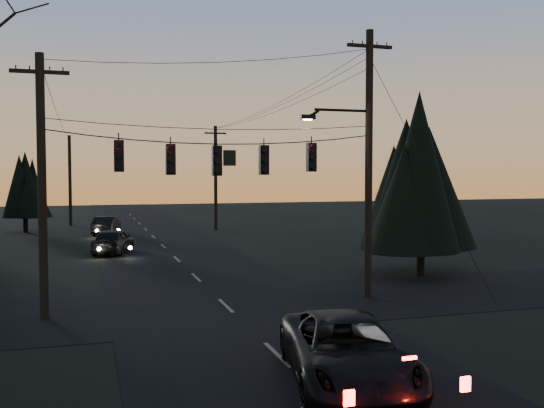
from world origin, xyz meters
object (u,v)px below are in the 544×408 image
object	(u,v)px
evergreen_right	(422,180)
sedan_oncoming_a	(113,241)
utility_pole_far_l	(71,225)
suv_near	(347,352)
sedan_oncoming_b	(107,226)
utility_pole_far_r	(216,230)
utility_pole_right	(368,297)
utility_pole_left	(45,318)

from	to	relation	value
evergreen_right	sedan_oncoming_a	xyz separation A→B (m)	(-13.06, 11.86, -3.62)
utility_pole_far_l	suv_near	size ratio (longest dim) A/B	1.49
evergreen_right	sedan_oncoming_b	size ratio (longest dim) A/B	1.77
utility_pole_far_r	utility_pole_far_l	distance (m)	14.01
utility_pole_right	sedan_oncoming_a	bearing A→B (deg)	119.52
utility_pole_right	utility_pole_far_l	size ratio (longest dim) A/B	1.25
utility_pole_right	utility_pole_far_l	xyz separation A→B (m)	(-11.50, 36.00, 0.00)
utility_pole_far_l	utility_pole_far_r	bearing A→B (deg)	-34.82
utility_pole_right	sedan_oncoming_b	bearing A→B (deg)	108.15
utility_pole_right	suv_near	world-z (taller)	utility_pole_right
utility_pole_left	utility_pole_far_l	size ratio (longest dim) A/B	1.06
utility_pole_far_l	sedan_oncoming_a	distance (m)	20.83
utility_pole_far_r	sedan_oncoming_b	world-z (taller)	utility_pole_far_r
utility_pole_left	utility_pole_far_l	world-z (taller)	utility_pole_left
utility_pole_left	sedan_oncoming_b	size ratio (longest dim) A/B	2.01
utility_pole_far_r	sedan_oncoming_a	distance (m)	15.36
utility_pole_right	utility_pole_left	world-z (taller)	utility_pole_right
evergreen_right	suv_near	distance (m)	15.52
utility_pole_far_r	suv_near	bearing A→B (deg)	-97.33
utility_pole_right	suv_near	bearing A→B (deg)	-118.76
suv_near	sedan_oncoming_a	size ratio (longest dim) A/B	1.25
evergreen_right	sedan_oncoming_b	xyz separation A→B (m)	(-13.06, 23.04, -3.65)
utility_pole_right	evergreen_right	size ratio (longest dim) A/B	1.33
evergreen_right	sedan_oncoming_b	distance (m)	26.73
utility_pole_left	sedan_oncoming_a	world-z (taller)	utility_pole_left
utility_pole_far_l	sedan_oncoming_b	size ratio (longest dim) A/B	1.89
utility_pole_far_r	utility_pole_right	bearing A→B (deg)	-90.00
utility_pole_far_r	sedan_oncoming_a	xyz separation A→B (m)	(-8.70, -12.63, 0.73)
utility_pole_right	sedan_oncoming_a	distance (m)	17.67
utility_pole_far_l	suv_near	world-z (taller)	utility_pole_far_l
utility_pole_far_r	sedan_oncoming_b	size ratio (longest dim) A/B	2.01
utility_pole_far_l	sedan_oncoming_a	xyz separation A→B (m)	(2.80, -20.63, 0.73)
utility_pole_left	utility_pole_far_l	distance (m)	36.00
utility_pole_left	sedan_oncoming_a	bearing A→B (deg)	79.67
sedan_oncoming_b	suv_near	bearing A→B (deg)	109.23
utility_pole_left	suv_near	world-z (taller)	utility_pole_left
utility_pole_right	evergreen_right	world-z (taller)	evergreen_right
utility_pole_far_l	utility_pole_right	bearing A→B (deg)	-72.28
evergreen_right	utility_pole_right	bearing A→B (deg)	-141.23
suv_near	sedan_oncoming_b	world-z (taller)	suv_near
utility_pole_far_l	evergreen_right	xyz separation A→B (m)	(15.86, -32.50, 4.35)
suv_near	utility_pole_left	bearing A→B (deg)	139.90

